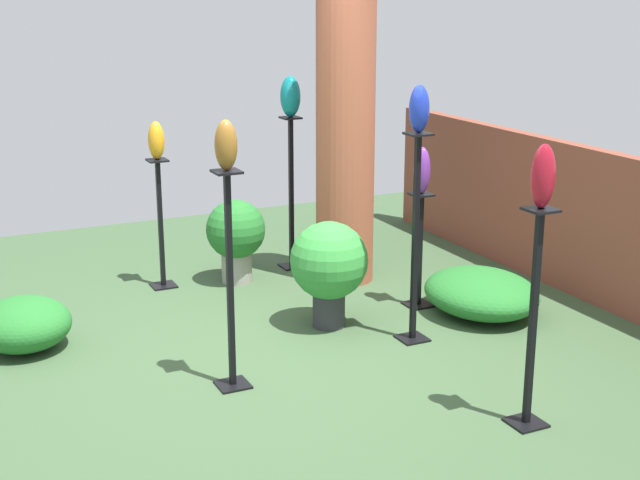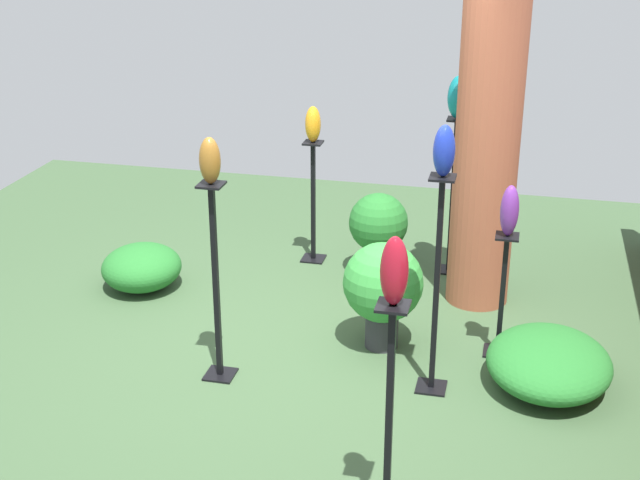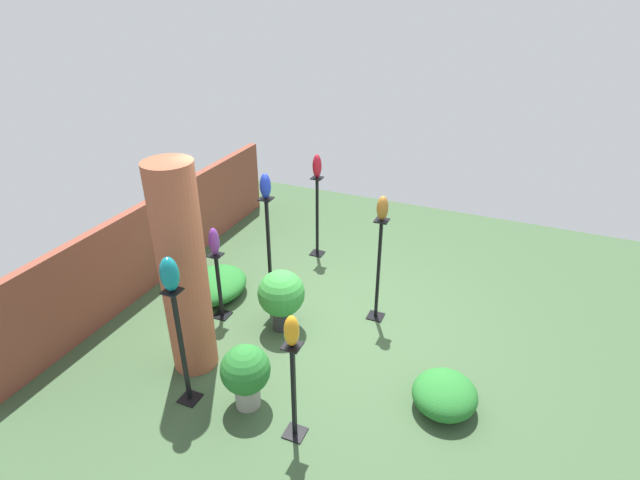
{
  "view_description": "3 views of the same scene",
  "coord_description": "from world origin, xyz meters",
  "px_view_note": "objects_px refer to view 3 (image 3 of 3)",
  "views": [
    {
      "loc": [
        5.21,
        -2.12,
        2.44
      ],
      "look_at": [
        0.16,
        0.31,
        0.84
      ],
      "focal_mm": 50.0,
      "sensor_mm": 36.0,
      "label": 1
    },
    {
      "loc": [
        5.31,
        1.51,
        3.18
      ],
      "look_at": [
        0.27,
        0.32,
        1.06
      ],
      "focal_mm": 50.0,
      "sensor_mm": 36.0,
      "label": 2
    },
    {
      "loc": [
        -4.79,
        -1.77,
        3.91
      ],
      "look_at": [
        -0.02,
        0.27,
        1.15
      ],
      "focal_mm": 28.0,
      "sensor_mm": 36.0,
      "label": 3
    }
  ],
  "objects_px": {
    "pedestal_teal": "(183,352)",
    "art_vase_amber": "(292,331)",
    "brick_pillar": "(183,272)",
    "potted_plant_near_pillar": "(281,295)",
    "pedestal_ruby": "(317,220)",
    "art_vase_bronze": "(382,208)",
    "pedestal_amber": "(294,396)",
    "art_vase_ruby": "(317,166)",
    "art_vase_violet": "(214,241)",
    "pedestal_violet": "(219,289)",
    "art_vase_teal": "(169,274)",
    "pedestal_bronze": "(378,275)",
    "pedestal_cobalt": "(269,255)",
    "potted_plant_front_right": "(246,373)",
    "art_vase_cobalt": "(265,186)"
  },
  "relations": [
    {
      "from": "pedestal_teal",
      "to": "pedestal_ruby",
      "type": "height_order",
      "value": "pedestal_teal"
    },
    {
      "from": "art_vase_cobalt",
      "to": "potted_plant_front_right",
      "type": "distance_m",
      "value": 2.26
    },
    {
      "from": "pedestal_amber",
      "to": "art_vase_ruby",
      "type": "height_order",
      "value": "art_vase_ruby"
    },
    {
      "from": "art_vase_ruby",
      "to": "art_vase_violet",
      "type": "relative_size",
      "value": 0.98
    },
    {
      "from": "pedestal_cobalt",
      "to": "art_vase_bronze",
      "type": "height_order",
      "value": "art_vase_bronze"
    },
    {
      "from": "pedestal_bronze",
      "to": "art_vase_violet",
      "type": "bearing_deg",
      "value": 112.36
    },
    {
      "from": "art_vase_ruby",
      "to": "art_vase_bronze",
      "type": "bearing_deg",
      "value": -132.09
    },
    {
      "from": "pedestal_teal",
      "to": "art_vase_violet",
      "type": "height_order",
      "value": "pedestal_teal"
    },
    {
      "from": "brick_pillar",
      "to": "potted_plant_near_pillar",
      "type": "height_order",
      "value": "brick_pillar"
    },
    {
      "from": "pedestal_ruby",
      "to": "art_vase_violet",
      "type": "xyz_separation_m",
      "value": [
        -1.98,
        0.49,
        0.5
      ]
    },
    {
      "from": "pedestal_teal",
      "to": "art_vase_teal",
      "type": "relative_size",
      "value": 3.87
    },
    {
      "from": "pedestal_violet",
      "to": "potted_plant_front_right",
      "type": "relative_size",
      "value": 1.27
    },
    {
      "from": "pedestal_amber",
      "to": "pedestal_violet",
      "type": "bearing_deg",
      "value": 51.69
    },
    {
      "from": "pedestal_amber",
      "to": "pedestal_ruby",
      "type": "distance_m",
      "value": 3.52
    },
    {
      "from": "brick_pillar",
      "to": "art_vase_cobalt",
      "type": "relative_size",
      "value": 7.44
    },
    {
      "from": "pedestal_ruby",
      "to": "art_vase_amber",
      "type": "relative_size",
      "value": 4.16
    },
    {
      "from": "brick_pillar",
      "to": "pedestal_violet",
      "type": "relative_size",
      "value": 2.63
    },
    {
      "from": "pedestal_bronze",
      "to": "art_vase_bronze",
      "type": "distance_m",
      "value": 0.9
    },
    {
      "from": "brick_pillar",
      "to": "potted_plant_front_right",
      "type": "distance_m",
      "value": 1.21
    },
    {
      "from": "art_vase_bronze",
      "to": "potted_plant_front_right",
      "type": "bearing_deg",
      "value": 158.7
    },
    {
      "from": "art_vase_amber",
      "to": "art_vase_ruby",
      "type": "relative_size",
      "value": 0.88
    },
    {
      "from": "art_vase_bronze",
      "to": "art_vase_amber",
      "type": "bearing_deg",
      "value": 175.85
    },
    {
      "from": "pedestal_ruby",
      "to": "pedestal_violet",
      "type": "bearing_deg",
      "value": 166.08
    },
    {
      "from": "art_vase_bronze",
      "to": "art_vase_teal",
      "type": "bearing_deg",
      "value": 147.48
    },
    {
      "from": "pedestal_teal",
      "to": "pedestal_violet",
      "type": "relative_size",
      "value": 1.49
    },
    {
      "from": "art_vase_ruby",
      "to": "art_vase_violet",
      "type": "distance_m",
      "value": 2.07
    },
    {
      "from": "potted_plant_near_pillar",
      "to": "pedestal_cobalt",
      "type": "bearing_deg",
      "value": 40.39
    },
    {
      "from": "pedestal_teal",
      "to": "art_vase_cobalt",
      "type": "relative_size",
      "value": 4.21
    },
    {
      "from": "art_vase_bronze",
      "to": "art_vase_cobalt",
      "type": "bearing_deg",
      "value": 96.76
    },
    {
      "from": "art_vase_teal",
      "to": "potted_plant_near_pillar",
      "type": "xyz_separation_m",
      "value": [
        1.45,
        -0.34,
        -1.05
      ]
    },
    {
      "from": "pedestal_ruby",
      "to": "art_vase_amber",
      "type": "distance_m",
      "value": 3.58
    },
    {
      "from": "art_vase_teal",
      "to": "pedestal_bronze",
      "type": "bearing_deg",
      "value": -32.52
    },
    {
      "from": "brick_pillar",
      "to": "potted_plant_near_pillar",
      "type": "relative_size",
      "value": 3.0
    },
    {
      "from": "pedestal_ruby",
      "to": "art_vase_amber",
      "type": "height_order",
      "value": "art_vase_amber"
    },
    {
      "from": "art_vase_amber",
      "to": "art_vase_teal",
      "type": "relative_size",
      "value": 0.88
    },
    {
      "from": "art_vase_ruby",
      "to": "potted_plant_front_right",
      "type": "bearing_deg",
      "value": -169.35
    },
    {
      "from": "art_vase_bronze",
      "to": "art_vase_ruby",
      "type": "xyz_separation_m",
      "value": [
        1.22,
        1.35,
        -0.08
      ]
    },
    {
      "from": "art_vase_violet",
      "to": "art_vase_ruby",
      "type": "bearing_deg",
      "value": -13.92
    },
    {
      "from": "art_vase_cobalt",
      "to": "art_vase_ruby",
      "type": "bearing_deg",
      "value": -3.32
    },
    {
      "from": "art_vase_bronze",
      "to": "pedestal_bronze",
      "type": "bearing_deg",
      "value": 180.0
    },
    {
      "from": "pedestal_bronze",
      "to": "art_vase_cobalt",
      "type": "distance_m",
      "value": 1.76
    },
    {
      "from": "art_vase_bronze",
      "to": "art_vase_amber",
      "type": "height_order",
      "value": "art_vase_bronze"
    },
    {
      "from": "pedestal_ruby",
      "to": "potted_plant_near_pillar",
      "type": "height_order",
      "value": "pedestal_ruby"
    },
    {
      "from": "art_vase_bronze",
      "to": "pedestal_violet",
      "type": "bearing_deg",
      "value": 112.36
    },
    {
      "from": "art_vase_bronze",
      "to": "art_vase_amber",
      "type": "xyz_separation_m",
      "value": [
        -2.09,
        0.15,
        -0.3
      ]
    },
    {
      "from": "pedestal_ruby",
      "to": "art_vase_teal",
      "type": "distance_m",
      "value": 3.47
    },
    {
      "from": "pedestal_teal",
      "to": "art_vase_amber",
      "type": "xyz_separation_m",
      "value": [
        0.03,
        -1.2,
        0.62
      ]
    },
    {
      "from": "pedestal_amber",
      "to": "pedestal_cobalt",
      "type": "distance_m",
      "value": 2.32
    },
    {
      "from": "pedestal_violet",
      "to": "art_vase_ruby",
      "type": "height_order",
      "value": "art_vase_ruby"
    },
    {
      "from": "art_vase_bronze",
      "to": "potted_plant_near_pillar",
      "type": "relative_size",
      "value": 0.38
    }
  ]
}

